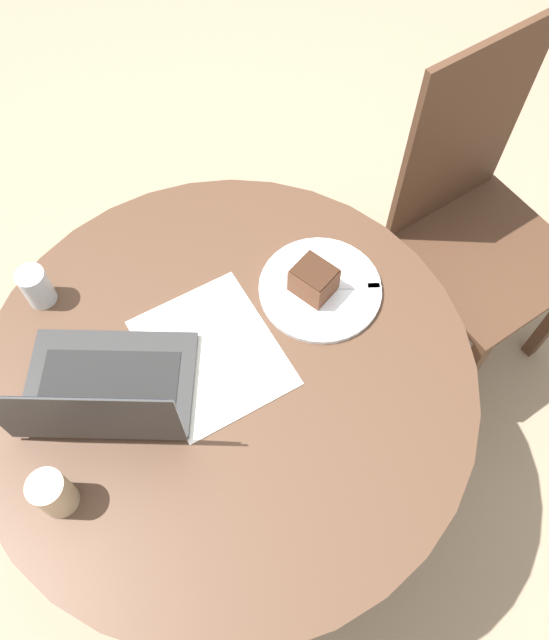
% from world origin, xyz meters
% --- Properties ---
extents(ground_plane, '(12.00, 12.00, 0.00)m').
position_xyz_m(ground_plane, '(0.00, 0.00, 0.00)').
color(ground_plane, gray).
extents(dining_table, '(1.01, 1.01, 0.72)m').
position_xyz_m(dining_table, '(0.00, 0.00, 0.59)').
color(dining_table, '#4C3323').
rests_on(dining_table, ground_plane).
extents(chair, '(0.42, 0.42, 1.02)m').
position_xyz_m(chair, '(-0.07, 0.82, 0.52)').
color(chair, '#472D1E').
rests_on(chair, ground_plane).
extents(paper_document, '(0.32, 0.27, 0.00)m').
position_xyz_m(paper_document, '(-0.05, 0.00, 0.72)').
color(paper_document, white).
rests_on(paper_document, dining_table).
extents(plate, '(0.26, 0.26, 0.01)m').
position_xyz_m(plate, '(-0.05, 0.27, 0.72)').
color(plate, silver).
rests_on(plate, dining_table).
extents(cake_slice, '(0.10, 0.09, 0.07)m').
position_xyz_m(cake_slice, '(-0.05, 0.25, 0.76)').
color(cake_slice, brown).
rests_on(cake_slice, plate).
extents(fork, '(0.11, 0.16, 0.00)m').
position_xyz_m(fork, '(-0.01, 0.32, 0.73)').
color(fork, silver).
rests_on(fork, plate).
extents(coffee_glass, '(0.07, 0.07, 0.10)m').
position_xyz_m(coffee_glass, '(0.05, -0.38, 0.77)').
color(coffee_glass, '#C6AD89').
rests_on(coffee_glass, dining_table).
extents(water_glass, '(0.06, 0.06, 0.09)m').
position_xyz_m(water_glass, '(-0.37, -0.23, 0.76)').
color(water_glass, silver).
rests_on(water_glass, dining_table).
extents(laptop, '(0.38, 0.40, 0.21)m').
position_xyz_m(laptop, '(-0.08, -0.22, 0.75)').
color(laptop, '#2D2D2D').
rests_on(laptop, dining_table).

